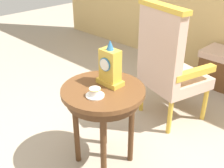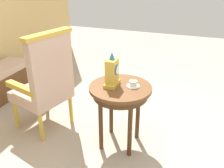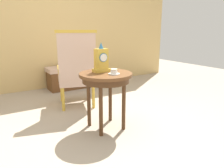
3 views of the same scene
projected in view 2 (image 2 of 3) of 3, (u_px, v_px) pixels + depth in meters
ground_plane at (120, 147)px, 2.58m from camera, size 10.00×10.00×0.00m
side_table at (120, 95)px, 2.40m from camera, size 0.60×0.60×0.67m
teacup_left at (133, 84)px, 2.35m from camera, size 0.13×0.13×0.06m
mantel_clock at (112, 73)px, 2.32m from camera, size 0.19×0.11×0.34m
armchair at (46, 81)px, 2.65m from camera, size 0.66×0.66×1.14m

